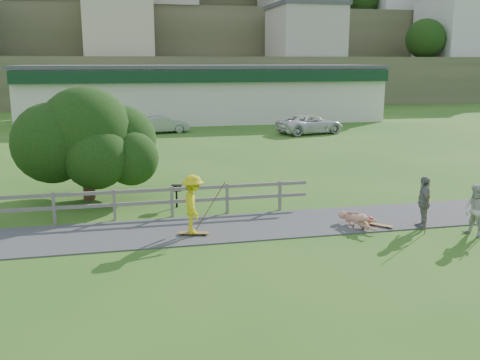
{
  "coord_description": "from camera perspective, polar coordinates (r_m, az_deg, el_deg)",
  "views": [
    {
      "loc": [
        -3.66,
        -15.14,
        5.41
      ],
      "look_at": [
        0.19,
        2.0,
        1.51
      ],
      "focal_mm": 40.0,
      "sensor_mm": 36.0,
      "label": 1
    }
  ],
  "objects": [
    {
      "name": "strip_mall",
      "position": [
        50.74,
        -4.01,
        9.28
      ],
      "size": [
        32.5,
        10.75,
        5.1
      ],
      "color": "silver",
      "rests_on": "ground"
    },
    {
      "name": "pole_spec_left",
      "position": [
        18.01,
        19.33,
        -2.72
      ],
      "size": [
        0.03,
        0.03,
        1.8
      ],
      "primitive_type": "cylinder",
      "color": "brown",
      "rests_on": "ground"
    },
    {
      "name": "car_white",
      "position": [
        41.51,
        7.5,
        5.93
      ],
      "size": [
        5.68,
        3.6,
        1.46
      ],
      "primitive_type": "imported",
      "rotation": [
        0.0,
        0.0,
        1.81
      ],
      "color": "silver",
      "rests_on": "ground"
    },
    {
      "name": "tree",
      "position": [
        21.94,
        -16.02,
        2.74
      ],
      "size": [
        5.91,
        5.91,
        3.74
      ],
      "primitive_type": null,
      "color": "black",
      "rests_on": "ground"
    },
    {
      "name": "pole_rider",
      "position": [
        17.3,
        -3.23,
        -2.4
      ],
      "size": [
        0.03,
        0.03,
        1.92
      ],
      "primitive_type": "cylinder",
      "color": "brown",
      "rests_on": "ground"
    },
    {
      "name": "skater_fallen",
      "position": [
        18.15,
        12.42,
        -4.18
      ],
      "size": [
        1.62,
        0.89,
        0.58
      ],
      "primitive_type": "imported",
      "rotation": [
        0.0,
        0.0,
        0.34
      ],
      "color": "tan",
      "rests_on": "ground"
    },
    {
      "name": "path",
      "position": [
        17.87,
        -0.23,
        -5.04
      ],
      "size": [
        34.0,
        3.0,
        0.04
      ],
      "primitive_type": "cube",
      "color": "#353537",
      "rests_on": "ground"
    },
    {
      "name": "bbq",
      "position": [
        20.35,
        -6.78,
        -1.74
      ],
      "size": [
        0.46,
        0.39,
        0.86
      ],
      "primitive_type": null,
      "rotation": [
        0.0,
        0.0,
        -0.25
      ],
      "color": "black",
      "rests_on": "ground"
    },
    {
      "name": "car_silver",
      "position": [
        41.93,
        -8.26,
        5.87
      ],
      "size": [
        4.16,
        2.13,
        1.31
      ],
      "primitive_type": "imported",
      "rotation": [
        0.0,
        0.0,
        1.77
      ],
      "color": "#94979A",
      "rests_on": "ground"
    },
    {
      "name": "longboard_rider",
      "position": [
        17.1,
        -4.96,
        -5.79
      ],
      "size": [
        0.98,
        0.46,
        0.11
      ],
      "primitive_type": null,
      "rotation": [
        0.0,
        0.0,
        -0.25
      ],
      "color": "olive",
      "rests_on": "ground"
    },
    {
      "name": "skater_rider",
      "position": [
        16.84,
        -5.02,
        -2.93
      ],
      "size": [
        0.72,
        1.22,
        1.87
      ],
      "primitive_type": "imported",
      "rotation": [
        0.0,
        0.0,
        1.55
      ],
      "color": "yellow",
      "rests_on": "ground"
    },
    {
      "name": "helmet",
      "position": [
        18.74,
        13.62,
        -4.19
      ],
      "size": [
        0.27,
        0.27,
        0.27
      ],
      "primitive_type": "sphere",
      "color": "#A70B1B",
      "rests_on": "ground"
    },
    {
      "name": "longboard_fallen",
      "position": [
        18.48,
        14.78,
        -4.79
      ],
      "size": [
        0.71,
        0.74,
        0.09
      ],
      "primitive_type": null,
      "rotation": [
        0.0,
        0.0,
        -0.82
      ],
      "color": "olive",
      "rests_on": "ground"
    },
    {
      "name": "spectator_a",
      "position": [
        18.35,
        23.88,
        -3.03
      ],
      "size": [
        0.84,
        0.96,
        1.67
      ],
      "primitive_type": "imported",
      "rotation": [
        0.0,
        0.0,
        5.01
      ],
      "color": "#BABBB7",
      "rests_on": "ground"
    },
    {
      "name": "fence",
      "position": [
        19.05,
        -15.14,
        -2.17
      ],
      "size": [
        15.05,
        0.1,
        1.1
      ],
      "color": "slate",
      "rests_on": "ground"
    },
    {
      "name": "spectator_b",
      "position": [
        18.64,
        18.99,
        -2.25
      ],
      "size": [
        0.7,
        1.11,
        1.75
      ],
      "primitive_type": "imported",
      "rotation": [
        0.0,
        0.0,
        4.43
      ],
      "color": "gray",
      "rests_on": "ground"
    },
    {
      "name": "hillside",
      "position": [
        106.89,
        -11.15,
        17.12
      ],
      "size": [
        220.0,
        67.0,
        47.5
      ],
      "color": "#475330",
      "rests_on": "ground"
    },
    {
      "name": "ground",
      "position": [
        16.49,
        0.9,
        -6.64
      ],
      "size": [
        260.0,
        260.0,
        0.0
      ],
      "primitive_type": "plane",
      "color": "#2C631C",
      "rests_on": "ground"
    }
  ]
}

